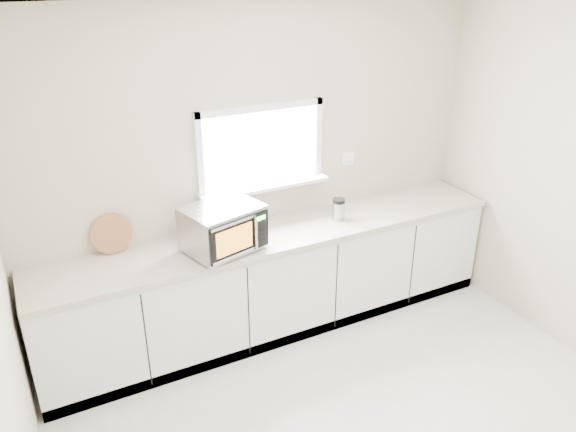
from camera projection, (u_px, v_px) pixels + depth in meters
back_wall at (261, 169)px, 4.62m from camera, size 4.00×0.17×2.70m
cabinets at (278, 282)px, 4.77m from camera, size 3.92×0.60×0.88m
countertop at (278, 234)px, 4.57m from camera, size 3.92×0.64×0.04m
microwave at (223, 228)px, 4.20m from camera, size 0.64×0.55×0.35m
knife_block at (232, 228)px, 4.30m from camera, size 0.16×0.25×0.33m
cutting_board at (112, 234)px, 4.17m from camera, size 0.31×0.07×0.31m
coffee_grinder at (338, 209)px, 4.73m from camera, size 0.12×0.12×0.19m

